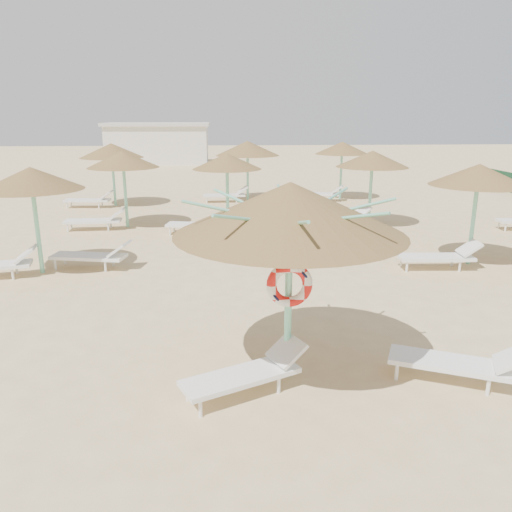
{
  "coord_description": "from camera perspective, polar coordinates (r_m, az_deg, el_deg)",
  "views": [
    {
      "loc": [
        -0.86,
        -7.23,
        3.85
      ],
      "look_at": [
        -0.24,
        1.76,
        1.3
      ],
      "focal_mm": 35.0,
      "sensor_mm": 36.0,
      "label": 1
    }
  ],
  "objects": [
    {
      "name": "ground",
      "position": [
        8.24,
        2.57,
        -12.09
      ],
      "size": [
        120.0,
        120.0,
        0.0
      ],
      "primitive_type": "plane",
      "color": "#DBBC85",
      "rests_on": "ground"
    },
    {
      "name": "main_palapa",
      "position": [
        7.02,
        3.91,
        5.33
      ],
      "size": [
        3.31,
        3.31,
        2.97
      ],
      "color": "#7CD8B6",
      "rests_on": "ground"
    },
    {
      "name": "lounger_main_a",
      "position": [
        7.29,
        -0.88,
        -13.16
      ],
      "size": [
        1.9,
        1.29,
        0.67
      ],
      "rotation": [
        0.0,
        0.0,
        0.44
      ],
      "color": "white",
      "rests_on": "ground"
    },
    {
      "name": "lounger_main_b",
      "position": [
        8.11,
        22.31,
        -11.2
      ],
      "size": [
        1.97,
        1.3,
        0.69
      ],
      "rotation": [
        0.0,
        0.0,
        -0.42
      ],
      "color": "white",
      "rests_on": "ground"
    },
    {
      "name": "palapa_field",
      "position": [
        17.89,
        5.62,
        10.81
      ],
      "size": [
        19.63,
        13.98,
        2.73
      ],
      "color": "#7CD8B6",
      "rests_on": "ground"
    },
    {
      "name": "service_hut",
      "position": [
        42.6,
        -11.12,
        12.55
      ],
      "size": [
        8.4,
        4.4,
        3.25
      ],
      "color": "silver",
      "rests_on": "ground"
    }
  ]
}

